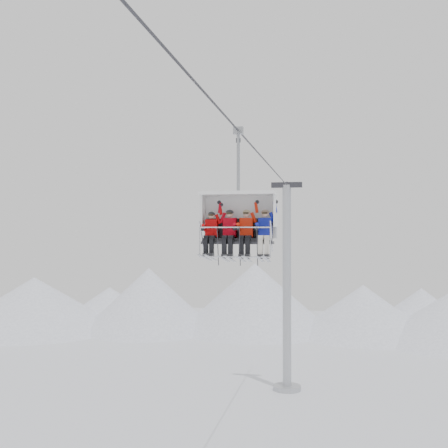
% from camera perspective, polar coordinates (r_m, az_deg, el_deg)
% --- Properties ---
extents(ridgeline, '(72.00, 21.00, 7.00)m').
position_cam_1_polar(ridgeline, '(57.25, 6.34, -8.29)').
color(ridgeline, white).
rests_on(ridgeline, ground).
extents(lift_tower_right, '(2.00, 1.80, 13.48)m').
position_cam_1_polar(lift_tower_right, '(36.93, 6.41, -7.74)').
color(lift_tower_right, '#A2A4A9').
rests_on(lift_tower_right, ground).
extents(haul_cable, '(0.06, 50.00, 0.06)m').
position_cam_1_polar(haul_cable, '(15.16, 0.00, 11.06)').
color(haul_cable, '#2F2F34').
rests_on(haul_cable, lift_tower_left).
extents(chairlift_carrier, '(2.31, 1.17, 3.98)m').
position_cam_1_polar(chairlift_carrier, '(17.28, 1.53, 0.76)').
color(chairlift_carrier, black).
rests_on(chairlift_carrier, haul_cable).
extents(skier_far_left, '(0.37, 1.69, 1.50)m').
position_cam_1_polar(skier_far_left, '(17.11, -1.34, -0.86)').
color(skier_far_left, '#BD0406').
rests_on(skier_far_left, chairlift_carrier).
extents(skier_center_left, '(0.40, 1.69, 1.58)m').
position_cam_1_polar(skier_center_left, '(17.01, 0.54, -0.78)').
color(skier_center_left, '#AE010F').
rests_on(skier_center_left, chairlift_carrier).
extents(skier_center_right, '(0.40, 1.69, 1.58)m').
position_cam_1_polar(skier_center_right, '(16.93, 2.26, -0.78)').
color(skier_center_right, red).
rests_on(skier_center_right, chairlift_carrier).
extents(skier_far_right, '(0.40, 1.69, 1.58)m').
position_cam_1_polar(skier_far_right, '(16.85, 4.17, -0.77)').
color(skier_far_right, navy).
rests_on(skier_far_right, chairlift_carrier).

